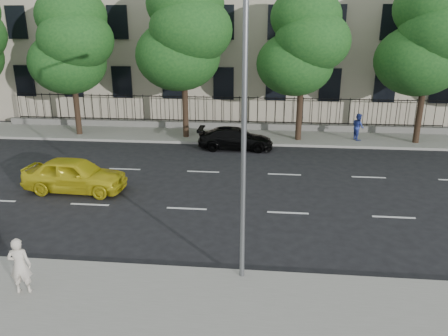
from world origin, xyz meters
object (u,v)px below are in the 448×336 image
object	(u,v)px
street_light	(246,99)
woman_near	(20,266)
yellow_taxi	(75,175)
black_sedan	(235,138)

from	to	relation	value
street_light	woman_near	distance (m)	7.43
street_light	yellow_taxi	world-z (taller)	street_light
street_light	woman_near	bearing A→B (deg)	-161.68
street_light	yellow_taxi	bearing A→B (deg)	143.50
yellow_taxi	street_light	bearing A→B (deg)	-123.95
woman_near	black_sedan	bearing A→B (deg)	-120.63
yellow_taxi	woman_near	world-z (taller)	woman_near
street_light	black_sedan	world-z (taller)	street_light
black_sedan	woman_near	size ratio (longest dim) A/B	2.71
black_sedan	street_light	bearing A→B (deg)	-174.73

